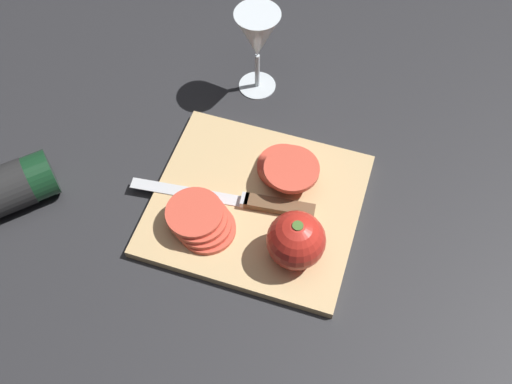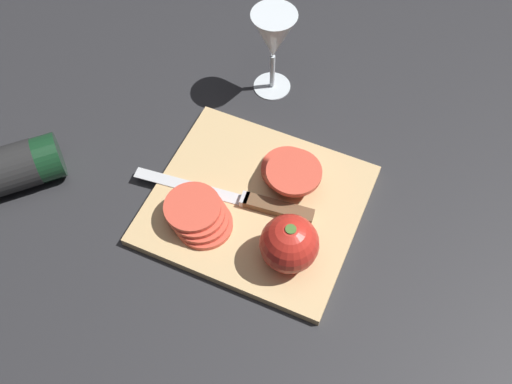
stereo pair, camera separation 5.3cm
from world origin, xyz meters
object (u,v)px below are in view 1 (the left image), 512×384
Objects in this scene: wine_glass at (257,38)px; knife at (262,204)px; tomato_slice_stack_far at (201,221)px; whole_tomato at (298,241)px; tomato_slice_stack_near at (288,168)px.

knife is (-0.09, 0.26, -0.10)m from wine_glass.
wine_glass is 0.33m from tomato_slice_stack_far.
whole_tomato is at bearing 117.13° from wine_glass.
tomato_slice_stack_near is (0.05, -0.14, -0.02)m from whole_tomato.
knife is at bearing 109.27° from wine_glass.
whole_tomato reaches higher than knife.
wine_glass is at bearing -77.08° from knife.
whole_tomato is 0.78× the size of tomato_slice_stack_near.
knife is (0.08, -0.07, -0.04)m from whole_tomato.
tomato_slice_stack_far is at bearing 92.10° from wine_glass.
whole_tomato is at bearing 132.26° from knife.
wine_glass is 1.53× the size of tomato_slice_stack_far.
knife is 0.10m from tomato_slice_stack_far.
tomato_slice_stack_near is 1.02× the size of tomato_slice_stack_far.
tomato_slice_stack_far is at bearing 53.14° from tomato_slice_stack_near.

